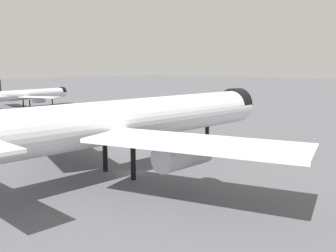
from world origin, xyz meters
name	(u,v)px	position (x,y,z in m)	size (l,w,h in m)	color
ground	(128,173)	(0.00, 0.00, 0.00)	(900.00, 900.00, 0.00)	#56565B
airliner_near_gate	(131,121)	(0.61, 0.04, 7.57)	(61.57, 56.42, 17.17)	white
airliner_far_taxiway	(29,95)	(33.46, 96.62, 4.71)	(37.04, 33.37, 10.69)	silver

